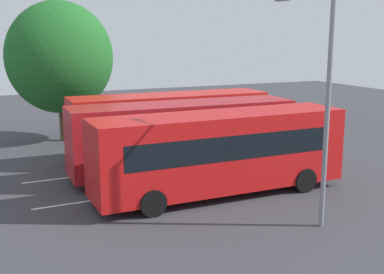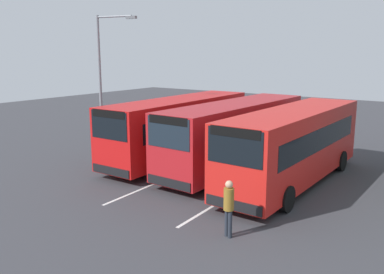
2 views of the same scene
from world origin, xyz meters
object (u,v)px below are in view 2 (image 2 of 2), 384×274
at_px(bus_center_left, 235,133).
at_px(street_lamp, 104,76).
at_px(pedestrian, 229,204).
at_px(bus_far_left, 179,126).
at_px(bus_center_right, 294,144).

distance_m(bus_center_left, street_lamp, 7.86).
bearing_deg(pedestrian, street_lamp, 85.61).
distance_m(bus_far_left, pedestrian, 9.62).
bearing_deg(bus_far_left, street_lamp, -70.54).
bearing_deg(bus_center_right, bus_center_left, -100.36).
height_order(bus_center_left, pedestrian, bus_center_left).
bearing_deg(bus_center_left, pedestrian, 29.62).
relative_size(pedestrian, street_lamp, 0.24).
height_order(bus_center_left, street_lamp, street_lamp).
height_order(bus_far_left, bus_center_left, same).
bearing_deg(bus_far_left, bus_center_right, 85.07).
xyz_separation_m(bus_center_left, street_lamp, (1.60, -7.26, 2.56)).
relative_size(bus_center_left, street_lamp, 1.36).
distance_m(pedestrian, street_lamp, 12.50).
distance_m(bus_center_left, bus_center_right, 3.27).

